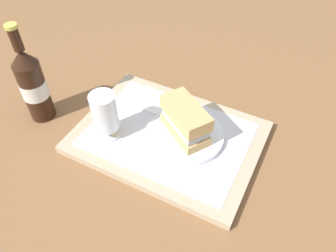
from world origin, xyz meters
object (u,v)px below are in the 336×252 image
(plate, at_px, (185,135))
(beer_glass, at_px, (105,115))
(sandwich, at_px, (185,119))
(beer_bottle, at_px, (33,84))

(plate, height_order, beer_glass, beer_glass)
(plate, distance_m, beer_glass, 0.20)
(sandwich, height_order, beer_glass, beer_glass)
(plate, distance_m, sandwich, 0.05)
(plate, distance_m, beer_bottle, 0.39)
(beer_glass, bearing_deg, plate, -154.65)
(plate, relative_size, sandwich, 1.32)
(plate, bearing_deg, sandwich, -33.23)
(sandwich, bearing_deg, beer_glass, 59.48)
(beer_bottle, bearing_deg, sandwich, -166.93)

